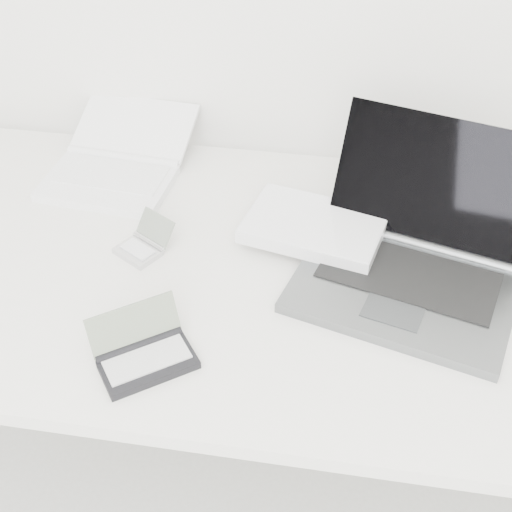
% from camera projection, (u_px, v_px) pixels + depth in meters
% --- Properties ---
extents(desk, '(1.60, 0.80, 0.73)m').
position_uv_depth(desk, '(275.00, 286.00, 1.37)').
color(desk, white).
rests_on(desk, ground).
extents(laptop_large, '(0.57, 0.46, 0.25)m').
position_uv_depth(laptop_large, '(384.00, 249.00, 1.32)').
color(laptop_large, slate).
rests_on(laptop_large, desk).
extents(netbook_open_white, '(0.30, 0.36, 0.09)m').
position_uv_depth(netbook_open_white, '(116.00, 166.00, 1.57)').
color(netbook_open_white, white).
rests_on(netbook_open_white, desk).
extents(pda_silver, '(0.12, 0.13, 0.06)m').
position_uv_depth(pda_silver, '(143.00, 245.00, 1.37)').
color(pda_silver, silver).
rests_on(pda_silver, desk).
extents(palmtop_charcoal, '(0.19, 0.18, 0.08)m').
position_uv_depth(palmtop_charcoal, '(144.00, 354.00, 1.16)').
color(palmtop_charcoal, black).
rests_on(palmtop_charcoal, desk).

